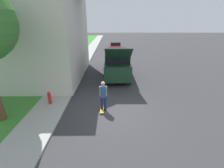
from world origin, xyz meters
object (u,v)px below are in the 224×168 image
object	(u,v)px
car_down_street	(115,46)
skateboarder	(103,95)
fire_hydrant	(50,98)
suv_parked	(117,63)
skateboard	(102,109)

from	to	relation	value
car_down_street	skateboarder	bearing A→B (deg)	-93.60
skateboarder	fire_hydrant	bearing A→B (deg)	168.84
fire_hydrant	suv_parked	bearing A→B (deg)	49.68
fire_hydrant	skateboarder	bearing A→B (deg)	-11.16
car_down_street	skateboard	world-z (taller)	car_down_street
fire_hydrant	car_down_street	bearing A→B (deg)	76.66
car_down_street	skateboarder	size ratio (longest dim) A/B	2.54
suv_parked	fire_hydrant	distance (m)	6.27
suv_parked	skateboard	bearing A→B (deg)	-100.46
suv_parked	car_down_street	bearing A→B (deg)	88.83
skateboarder	skateboard	distance (m)	0.87
car_down_street	fire_hydrant	distance (m)	18.62
suv_parked	skateboard	xyz separation A→B (m)	(-0.99, -5.36, -1.15)
skateboard	fire_hydrant	distance (m)	3.12
skateboard	suv_parked	bearing A→B (deg)	79.54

